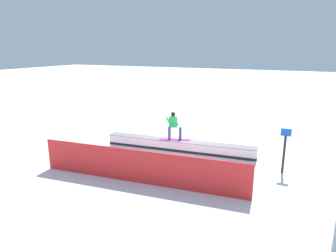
% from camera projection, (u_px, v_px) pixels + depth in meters
% --- Properties ---
extents(ground_plane, '(120.00, 120.00, 0.00)m').
position_uv_depth(ground_plane, '(179.00, 152.00, 14.57)').
color(ground_plane, white).
extents(grind_box, '(7.38, 1.26, 0.60)m').
position_uv_depth(grind_box, '(179.00, 147.00, 14.50)').
color(grind_box, white).
rests_on(grind_box, ground_plane).
extents(snowboarder, '(1.49, 0.80, 1.39)m').
position_uv_depth(snowboarder, '(174.00, 125.00, 14.29)').
color(snowboarder, '#B71995').
rests_on(snowboarder, grind_box).
extents(safety_fence, '(8.21, 0.84, 1.29)m').
position_uv_depth(safety_fence, '(139.00, 167.00, 11.10)').
color(safety_fence, red).
rests_on(safety_fence, ground_plane).
extents(trail_marker, '(0.40, 0.10, 1.86)m').
position_uv_depth(trail_marker, '(284.00, 150.00, 11.90)').
color(trail_marker, '#262628').
rests_on(trail_marker, ground_plane).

